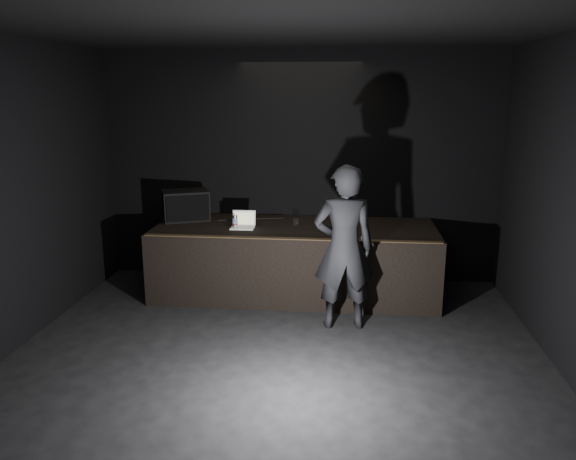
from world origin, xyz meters
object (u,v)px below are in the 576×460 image
Objects in this scene: laptop at (243,223)px; beer_can at (235,221)px; stage_riser at (295,260)px; stage_monitor at (186,205)px; person at (344,248)px.

laptop is 0.12m from beer_can.
laptop is at bearing -169.44° from stage_riser.
stage_monitor is at bearing 156.98° from laptop.
stage_riser is at bearing 9.73° from laptop.
beer_can is 0.09× the size of person.
person is at bearing -32.64° from beer_can.
stage_monitor is 0.93m from beer_can.
stage_riser is at bearing -66.54° from person.
laptop is at bearing -45.29° from stage_monitor.
stage_monitor is 1.03m from laptop.
stage_monitor is at bearing 171.55° from stage_riser.
stage_riser is 21.87× the size of beer_can.
stage_monitor is 2.76m from person.
stage_monitor is 4.36× the size of beer_can.
beer_can is (-0.11, -0.03, 0.03)m from laptop.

